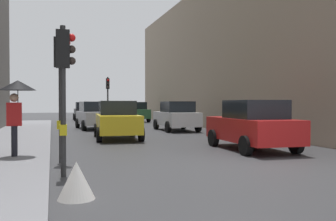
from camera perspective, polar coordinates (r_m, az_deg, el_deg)
name	(u,v)px	position (r m, az deg, el deg)	size (l,w,h in m)	color
ground_plane	(249,167)	(9.96, 12.17, -8.45)	(120.00, 120.00, 0.00)	#38383A
sidewalk_kerb	(9,147)	(14.71, -22.99, -5.10)	(2.83, 40.00, 0.16)	gray
building_facade_right	(276,60)	(28.76, 16.15, 7.46)	(12.00, 31.66, 9.71)	gray
traffic_light_near_right	(62,74)	(10.81, -15.89, 5.42)	(0.45, 0.35, 3.58)	#2D2D2D
traffic_light_far_median	(108,92)	(30.08, -9.15, 2.85)	(0.25, 0.43, 3.73)	#2D2D2D
traffic_light_near_left	(64,73)	(8.73, -15.53, 5.57)	(0.43, 0.25, 3.38)	#2D2D2D
car_yellow_taxi	(117,120)	(17.53, -7.73, -1.43)	(2.25, 4.32, 1.76)	yellow
car_green_estate	(135,112)	(33.76, -5.11, -0.21)	(2.23, 4.31, 1.76)	#2D6038
car_silver_hatchback	(95,115)	(24.50, -11.11, -0.72)	(2.26, 4.32, 1.76)	#BCBCC1
car_dark_suv	(84,111)	(37.22, -12.63, -0.11)	(2.07, 4.23, 1.76)	black
car_red_sedan	(252,125)	(13.55, 12.70, -2.19)	(2.14, 4.27, 1.76)	red
car_white_compact	(176,116)	(22.53, 1.29, -0.86)	(2.08, 4.23, 1.76)	silver
pedestrian_with_umbrella	(17,97)	(11.42, -22.03, 1.99)	(1.00, 1.00, 2.14)	black
warning_sign_triangle	(76,180)	(6.71, -13.77, -10.29)	(0.64, 0.64, 0.65)	silver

